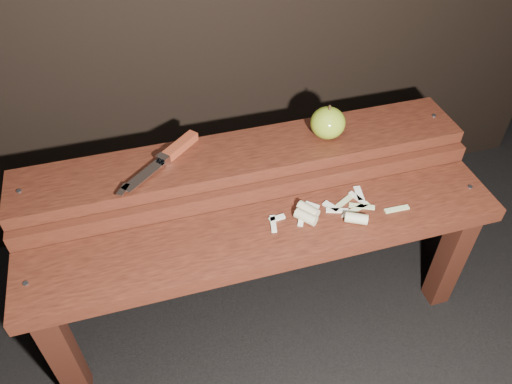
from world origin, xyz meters
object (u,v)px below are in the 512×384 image
object	(u,v)px
knife	(171,153)
bench_rear_tier	(245,176)
bench_front_tier	(269,252)
apple	(328,123)

from	to	relation	value
knife	bench_rear_tier	bearing A→B (deg)	-9.63
bench_rear_tier	knife	bearing A→B (deg)	170.37
bench_front_tier	knife	size ratio (longest dim) A/B	5.21
apple	knife	bearing A→B (deg)	176.24
bench_front_tier	apple	world-z (taller)	apple
bench_rear_tier	knife	xyz separation A→B (m)	(-0.19, 0.03, 0.10)
apple	bench_rear_tier	bearing A→B (deg)	-178.93
bench_front_tier	bench_rear_tier	world-z (taller)	bench_rear_tier
bench_front_tier	bench_rear_tier	distance (m)	0.23
bench_front_tier	apple	bearing A→B (deg)	45.05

